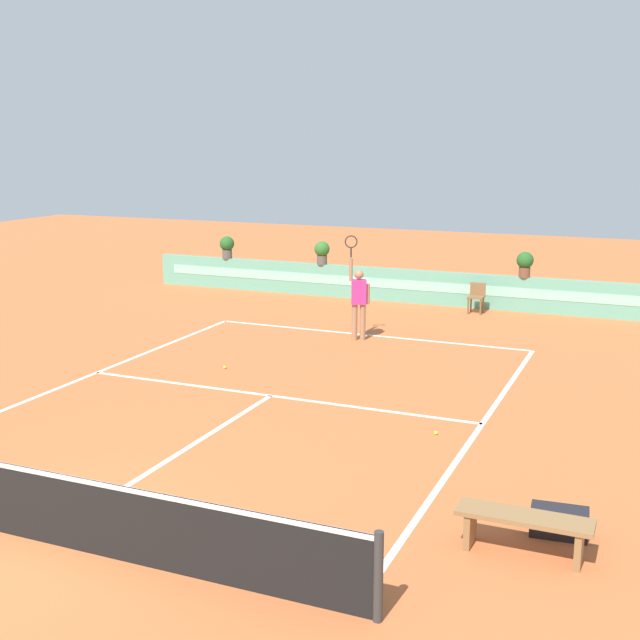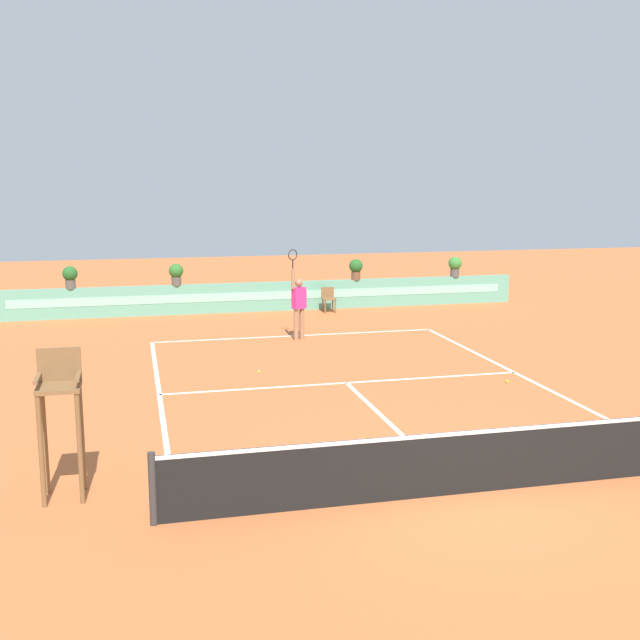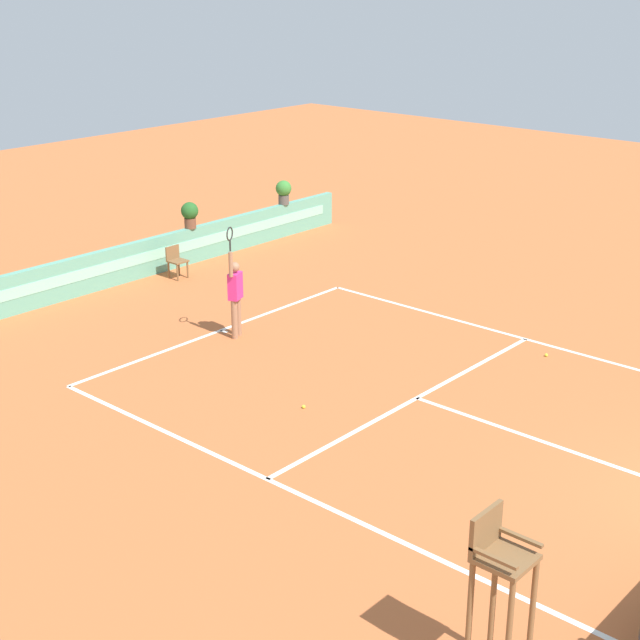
% 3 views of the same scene
% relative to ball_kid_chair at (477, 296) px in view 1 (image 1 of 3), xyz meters
% --- Properties ---
extents(ground_plane, '(60.00, 60.00, 0.00)m').
position_rel_ball_kid_chair_xyz_m(ground_plane, '(-1.93, -9.66, -0.48)').
color(ground_plane, '#BC6033').
extents(court_lines, '(8.32, 11.94, 0.01)m').
position_rel_ball_kid_chair_xyz_m(court_lines, '(-1.93, -8.94, -0.47)').
color(court_lines, white).
rests_on(court_lines, ground).
extents(net, '(8.92, 0.10, 1.00)m').
position_rel_ball_kid_chair_xyz_m(net, '(-1.93, -15.66, 0.03)').
color(net, '#333333').
rests_on(net, ground).
extents(back_wall_barrier, '(18.00, 0.21, 1.00)m').
position_rel_ball_kid_chair_xyz_m(back_wall_barrier, '(-1.93, 0.73, 0.02)').
color(back_wall_barrier, '#60A88E').
rests_on(back_wall_barrier, ground).
extents(ball_kid_chair, '(0.44, 0.44, 0.85)m').
position_rel_ball_kid_chair_xyz_m(ball_kid_chair, '(0.00, 0.00, 0.00)').
color(ball_kid_chair, brown).
rests_on(ball_kid_chair, ground).
extents(bench_courtside, '(1.60, 0.44, 0.51)m').
position_rel_ball_kid_chair_xyz_m(bench_courtside, '(3.61, -13.66, -0.10)').
color(bench_courtside, olive).
rests_on(bench_courtside, ground).
extents(gear_bag, '(0.73, 0.42, 0.36)m').
position_rel_ball_kid_chair_xyz_m(gear_bag, '(3.95, -12.99, -0.30)').
color(gear_bag, black).
rests_on(gear_bag, ground).
extents(tennis_player, '(0.58, 0.34, 2.58)m').
position_rel_ball_kid_chair_xyz_m(tennis_player, '(-1.96, -4.33, 0.57)').
color(tennis_player, '#9E7051').
rests_on(tennis_player, ground).
extents(tennis_ball_near_baseline, '(0.07, 0.07, 0.07)m').
position_rel_ball_kid_chair_xyz_m(tennis_ball_near_baseline, '(1.58, -10.10, -0.44)').
color(tennis_ball_near_baseline, '#CCE033').
rests_on(tennis_ball_near_baseline, ground).
extents(tennis_ball_mid_court, '(0.07, 0.07, 0.07)m').
position_rel_ball_kid_chair_xyz_m(tennis_ball_mid_court, '(-3.70, -7.93, -0.44)').
color(tennis_ball_mid_court, '#CCE033').
rests_on(tennis_ball_mid_court, ground).
extents(potted_plant_left, '(0.48, 0.48, 0.72)m').
position_rel_ball_kid_chair_xyz_m(potted_plant_left, '(-5.08, 0.73, 0.93)').
color(potted_plant_left, '#514C47').
rests_on(potted_plant_left, back_wall_barrier).
extents(potted_plant_right, '(0.48, 0.48, 0.72)m').
position_rel_ball_kid_chair_xyz_m(potted_plant_right, '(1.18, 0.73, 0.93)').
color(potted_plant_right, brown).
rests_on(potted_plant_right, back_wall_barrier).
extents(potted_plant_far_left, '(0.48, 0.48, 0.72)m').
position_rel_ball_kid_chair_xyz_m(potted_plant_far_left, '(-8.47, 0.73, 0.93)').
color(potted_plant_far_left, '#514C47').
rests_on(potted_plant_far_left, back_wall_barrier).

